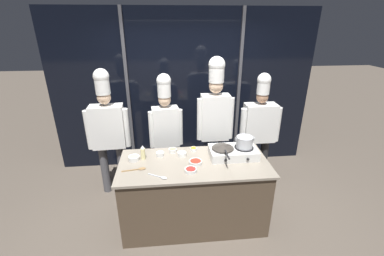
{
  "coord_description": "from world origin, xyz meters",
  "views": [
    {
      "loc": [
        -0.3,
        -2.71,
        2.48
      ],
      "look_at": [
        0.0,
        0.25,
        1.24
      ],
      "focal_mm": 24.0,
      "sensor_mm": 36.0,
      "label": 1
    }
  ],
  "objects_px": {
    "frying_pan": "(223,147)",
    "chef_sous": "(166,125)",
    "chef_line": "(215,115)",
    "prep_bowl_chili_flakes": "(196,162)",
    "serving_spoon_slotted": "(139,169)",
    "prep_bowl_chicken": "(160,154)",
    "chef_head": "(108,127)",
    "portable_stove": "(233,152)",
    "prep_bowl_ginger": "(134,158)",
    "stock_pot": "(244,142)",
    "prep_bowl_carrots": "(193,149)",
    "prep_bowl_bell_pepper": "(191,170)",
    "serving_spoon_solid": "(161,177)",
    "prep_bowl_mushrooms": "(173,150)",
    "prep_bowl_bean_sprouts": "(182,154)",
    "squeeze_bottle_oil": "(143,152)",
    "chef_pastry": "(259,125)"
  },
  "relations": [
    {
      "from": "frying_pan",
      "to": "chef_sous",
      "type": "bearing_deg",
      "value": 134.85
    },
    {
      "from": "squeeze_bottle_oil",
      "to": "prep_bowl_bell_pepper",
      "type": "distance_m",
      "value": 0.67
    },
    {
      "from": "prep_bowl_ginger",
      "to": "prep_bowl_bell_pepper",
      "type": "relative_size",
      "value": 0.96
    },
    {
      "from": "prep_bowl_chili_flakes",
      "to": "serving_spoon_slotted",
      "type": "relative_size",
      "value": 0.58
    },
    {
      "from": "prep_bowl_ginger",
      "to": "chef_sous",
      "type": "xyz_separation_m",
      "value": [
        0.4,
        0.68,
        0.15
      ]
    },
    {
      "from": "stock_pot",
      "to": "prep_bowl_carrots",
      "type": "height_order",
      "value": "stock_pot"
    },
    {
      "from": "prep_bowl_mushrooms",
      "to": "prep_bowl_bean_sprouts",
      "type": "bearing_deg",
      "value": -45.56
    },
    {
      "from": "stock_pot",
      "to": "chef_sous",
      "type": "height_order",
      "value": "chef_sous"
    },
    {
      "from": "squeeze_bottle_oil",
      "to": "chef_line",
      "type": "bearing_deg",
      "value": 31.0
    },
    {
      "from": "prep_bowl_carrots",
      "to": "prep_bowl_mushrooms",
      "type": "xyz_separation_m",
      "value": [
        -0.28,
        -0.02,
        0.0
      ]
    },
    {
      "from": "serving_spoon_slotted",
      "to": "prep_bowl_ginger",
      "type": "bearing_deg",
      "value": 109.01
    },
    {
      "from": "prep_bowl_ginger",
      "to": "prep_bowl_bean_sprouts",
      "type": "height_order",
      "value": "prep_bowl_ginger"
    },
    {
      "from": "portable_stove",
      "to": "chef_sous",
      "type": "height_order",
      "value": "chef_sous"
    },
    {
      "from": "prep_bowl_ginger",
      "to": "prep_bowl_bell_pepper",
      "type": "height_order",
      "value": "prep_bowl_ginger"
    },
    {
      "from": "chef_pastry",
      "to": "chef_head",
      "type": "bearing_deg",
      "value": 1.4
    },
    {
      "from": "portable_stove",
      "to": "prep_bowl_ginger",
      "type": "distance_m",
      "value": 1.24
    },
    {
      "from": "frying_pan",
      "to": "prep_bowl_bean_sprouts",
      "type": "height_order",
      "value": "frying_pan"
    },
    {
      "from": "chef_sous",
      "to": "frying_pan",
      "type": "bearing_deg",
      "value": 126.64
    },
    {
      "from": "serving_spoon_solid",
      "to": "chef_pastry",
      "type": "relative_size",
      "value": 0.12
    },
    {
      "from": "prep_bowl_carrots",
      "to": "prep_bowl_bell_pepper",
      "type": "relative_size",
      "value": 0.69
    },
    {
      "from": "portable_stove",
      "to": "serving_spoon_solid",
      "type": "distance_m",
      "value": 0.99
    },
    {
      "from": "prep_bowl_ginger",
      "to": "serving_spoon_slotted",
      "type": "bearing_deg",
      "value": -70.99
    },
    {
      "from": "chef_head",
      "to": "frying_pan",
      "type": "bearing_deg",
      "value": 152.6
    },
    {
      "from": "serving_spoon_solid",
      "to": "serving_spoon_slotted",
      "type": "bearing_deg",
      "value": 143.17
    },
    {
      "from": "frying_pan",
      "to": "prep_bowl_chili_flakes",
      "type": "bearing_deg",
      "value": -159.88
    },
    {
      "from": "serving_spoon_slotted",
      "to": "chef_pastry",
      "type": "relative_size",
      "value": 0.16
    },
    {
      "from": "chef_pastry",
      "to": "squeeze_bottle_oil",
      "type": "bearing_deg",
      "value": 21.73
    },
    {
      "from": "serving_spoon_slotted",
      "to": "portable_stove",
      "type": "bearing_deg",
      "value": 9.72
    },
    {
      "from": "prep_bowl_ginger",
      "to": "prep_bowl_chicken",
      "type": "distance_m",
      "value": 0.33
    },
    {
      "from": "prep_bowl_chicken",
      "to": "stock_pot",
      "type": "bearing_deg",
      "value": -5.69
    },
    {
      "from": "prep_bowl_carrots",
      "to": "chef_line",
      "type": "distance_m",
      "value": 0.65
    },
    {
      "from": "prep_bowl_bell_pepper",
      "to": "serving_spoon_solid",
      "type": "relative_size",
      "value": 0.64
    },
    {
      "from": "prep_bowl_carrots",
      "to": "serving_spoon_solid",
      "type": "xyz_separation_m",
      "value": [
        -0.42,
        -0.61,
        -0.01
      ]
    },
    {
      "from": "prep_bowl_bean_sprouts",
      "to": "serving_spoon_slotted",
      "type": "height_order",
      "value": "prep_bowl_bean_sprouts"
    },
    {
      "from": "prep_bowl_chicken",
      "to": "chef_head",
      "type": "bearing_deg",
      "value": 142.1
    },
    {
      "from": "stock_pot",
      "to": "prep_bowl_carrots",
      "type": "relative_size",
      "value": 2.42
    },
    {
      "from": "prep_bowl_chicken",
      "to": "chef_line",
      "type": "distance_m",
      "value": 1.02
    },
    {
      "from": "stock_pot",
      "to": "prep_bowl_bell_pepper",
      "type": "relative_size",
      "value": 1.66
    },
    {
      "from": "squeeze_bottle_oil",
      "to": "prep_bowl_chicken",
      "type": "distance_m",
      "value": 0.22
    },
    {
      "from": "frying_pan",
      "to": "prep_bowl_ginger",
      "type": "relative_size",
      "value": 3.51
    },
    {
      "from": "portable_stove",
      "to": "prep_bowl_ginger",
      "type": "xyz_separation_m",
      "value": [
        -1.24,
        0.03,
        -0.03
      ]
    },
    {
      "from": "chef_line",
      "to": "frying_pan",
      "type": "bearing_deg",
      "value": 88.55
    },
    {
      "from": "prep_bowl_ginger",
      "to": "portable_stove",
      "type": "bearing_deg",
      "value": -1.32
    },
    {
      "from": "prep_bowl_mushrooms",
      "to": "prep_bowl_bell_pepper",
      "type": "xyz_separation_m",
      "value": [
        0.19,
        -0.5,
        -0.0
      ]
    },
    {
      "from": "frying_pan",
      "to": "serving_spoon_slotted",
      "type": "distance_m",
      "value": 1.05
    },
    {
      "from": "stock_pot",
      "to": "serving_spoon_solid",
      "type": "bearing_deg",
      "value": -159.32
    },
    {
      "from": "frying_pan",
      "to": "stock_pot",
      "type": "height_order",
      "value": "stock_pot"
    },
    {
      "from": "frying_pan",
      "to": "chef_line",
      "type": "relative_size",
      "value": 0.23
    },
    {
      "from": "squeeze_bottle_oil",
      "to": "prep_bowl_carrots",
      "type": "xyz_separation_m",
      "value": [
        0.65,
        0.17,
        -0.07
      ]
    },
    {
      "from": "prep_bowl_bell_pepper",
      "to": "portable_stove",
      "type": "bearing_deg",
      "value": 28.17
    }
  ]
}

